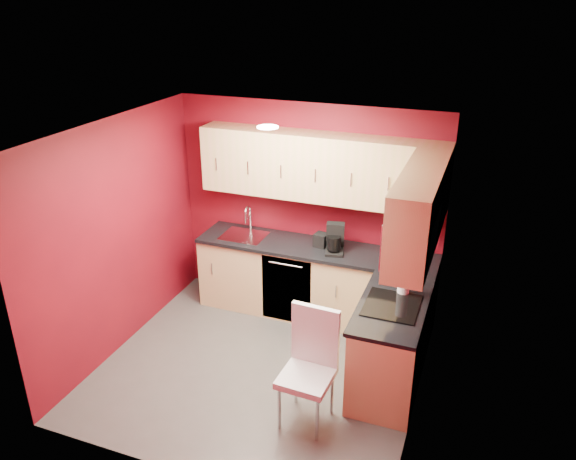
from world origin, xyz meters
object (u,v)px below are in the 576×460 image
Objects in this scene: napkin_holder at (321,240)px; paper_towel at (404,281)px; dining_chair at (307,371)px; microwave at (411,235)px; coffee_maker at (335,239)px; sink at (245,233)px.

napkin_holder is 1.32m from paper_towel.
paper_towel is (1.08, -0.76, 0.06)m from napkin_holder.
paper_towel is at bearing 61.76° from dining_chair.
microwave is 2.27× the size of coffee_maker.
microwave reaches higher than paper_towel.
microwave is 1.52m from dining_chair.
coffee_maker is 1.24× the size of paper_towel.
napkin_holder is at bearing 106.98° from dining_chair.
napkin_holder is at bearing 144.97° from paper_towel.
coffee_maker is 1.09m from paper_towel.
napkin_holder is at bearing 136.06° from coffee_maker.
paper_towel is (-0.06, 0.28, -0.62)m from microwave.
microwave is at bearing -78.33° from paper_towel.
sink reaches higher than napkin_holder.
sink is at bearing 131.54° from dining_chair.
microwave is 0.69× the size of dining_chair.
coffee_maker is (-0.94, 0.91, -0.58)m from microwave.
paper_towel is at bearing 101.67° from microwave.
microwave is 4.87× the size of napkin_holder.
dining_chair is (1.40, -1.77, -0.39)m from sink.
paper_towel reaches higher than dining_chair.
dining_chair reaches higher than napkin_holder.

